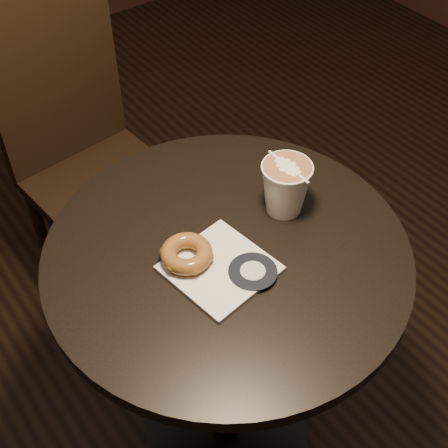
% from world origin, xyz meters
% --- Properties ---
extents(cafe_table, '(0.70, 0.70, 0.75)m').
position_xyz_m(cafe_table, '(0.00, 0.00, 0.55)').
color(cafe_table, black).
rests_on(cafe_table, ground).
extents(chair, '(0.41, 0.41, 0.95)m').
position_xyz_m(chair, '(0.03, 0.72, 0.53)').
color(chair, black).
rests_on(chair, ground).
extents(pastry_bag, '(0.19, 0.19, 0.01)m').
position_xyz_m(pastry_bag, '(-0.04, -0.03, 0.75)').
color(pastry_bag, silver).
rests_on(pastry_bag, cafe_table).
extents(doughnut, '(0.10, 0.10, 0.03)m').
position_xyz_m(doughnut, '(-0.08, 0.02, 0.77)').
color(doughnut, brown).
rests_on(doughnut, pastry_bag).
extents(latte_cup, '(0.10, 0.10, 0.11)m').
position_xyz_m(latte_cup, '(0.16, 0.02, 0.81)').
color(latte_cup, white).
rests_on(latte_cup, cafe_table).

